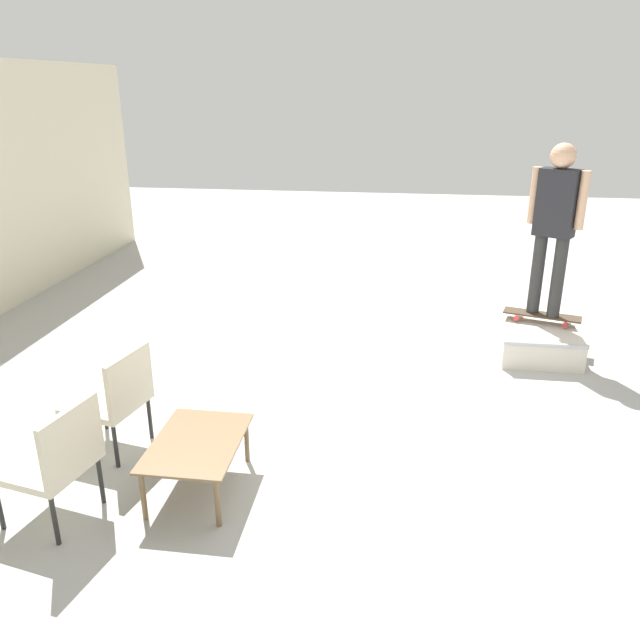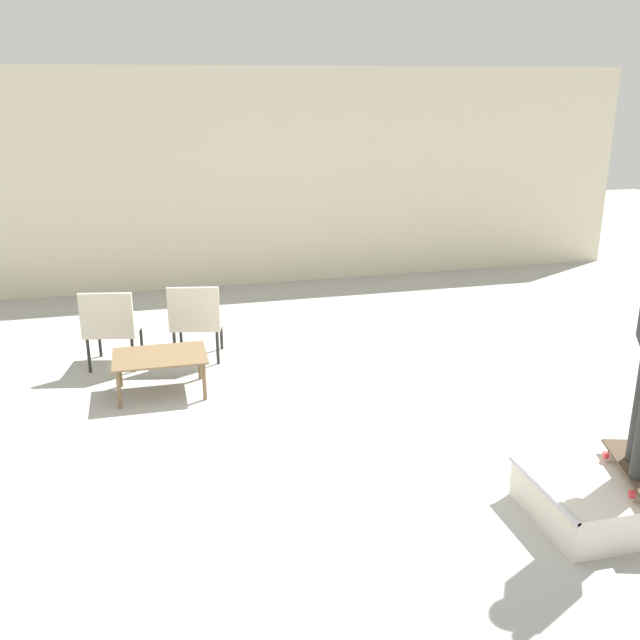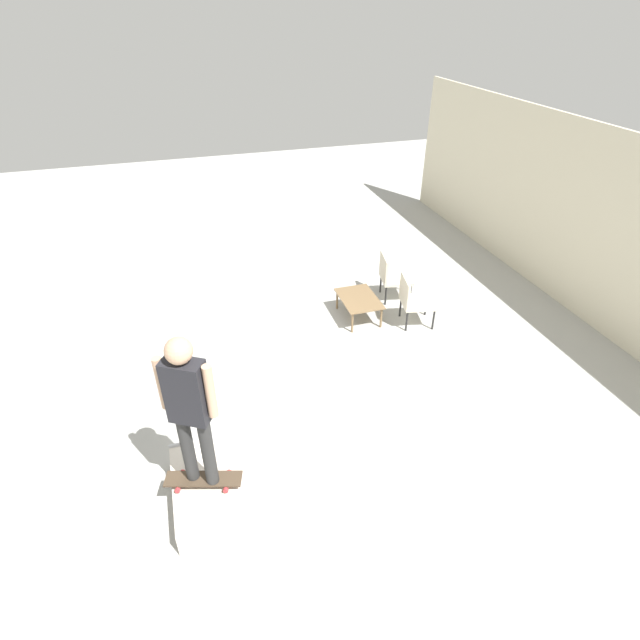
# 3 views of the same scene
# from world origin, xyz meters

# --- Properties ---
(ground_plane) EXTENTS (24.00, 24.00, 0.00)m
(ground_plane) POSITION_xyz_m (0.00, 0.00, 0.00)
(ground_plane) COLOR #A8A8A3
(skate_ramp_box) EXTENTS (1.22, 0.80, 0.31)m
(skate_ramp_box) POSITION_xyz_m (1.76, -1.39, 0.15)
(skate_ramp_box) COLOR silver
(skate_ramp_box) RESTS_ON ground_plane
(skateboard_on_ramp) EXTENTS (0.42, 0.82, 0.07)m
(skateboard_on_ramp) POSITION_xyz_m (1.81, -1.46, 0.37)
(skateboard_on_ramp) COLOR #473828
(skateboard_on_ramp) RESTS_ON skate_ramp_box
(person_skater) EXTENTS (0.37, 0.50, 1.78)m
(person_skater) POSITION_xyz_m (1.81, -1.46, 1.44)
(person_skater) COLOR #2D2D2D
(person_skater) RESTS_ON skateboard_on_ramp
(coffee_table) EXTENTS (0.86, 0.60, 0.38)m
(coffee_table) POSITION_xyz_m (-1.15, 1.40, 0.34)
(coffee_table) COLOR brown
(coffee_table) RESTS_ON ground_plane
(patio_chair_left) EXTENTS (0.61, 0.61, 0.84)m
(patio_chair_left) POSITION_xyz_m (-1.59, 2.18, 0.46)
(patio_chair_left) COLOR black
(patio_chair_left) RESTS_ON ground_plane
(patio_chair_right) EXTENTS (0.61, 0.61, 0.84)m
(patio_chair_right) POSITION_xyz_m (-0.74, 2.18, 0.46)
(patio_chair_right) COLOR black
(patio_chair_right) RESTS_ON ground_plane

